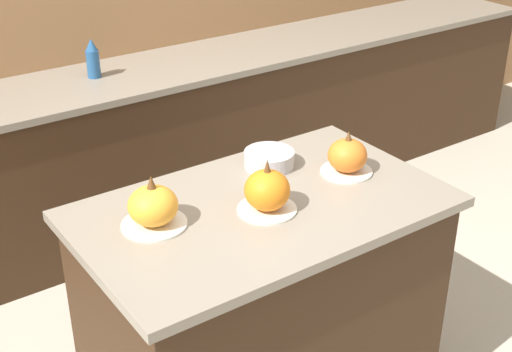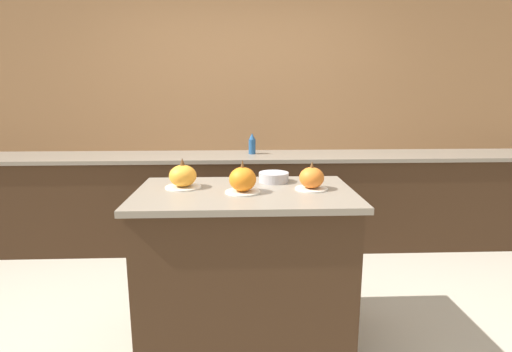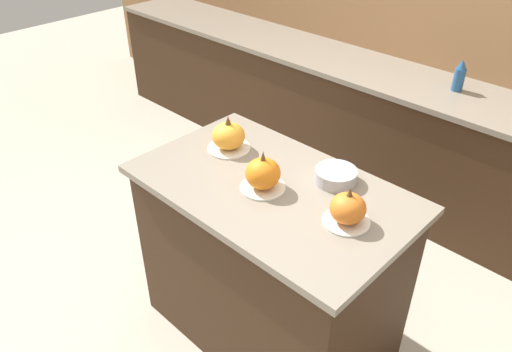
# 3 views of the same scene
# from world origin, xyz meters

# --- Properties ---
(ground_plane) EXTENTS (12.00, 12.00, 0.00)m
(ground_plane) POSITION_xyz_m (0.00, 0.00, 0.00)
(ground_plane) COLOR #BCB29E
(wall_back) EXTENTS (8.00, 0.06, 2.50)m
(wall_back) POSITION_xyz_m (0.00, 1.87, 1.25)
(wall_back) COLOR #9E7047
(wall_back) RESTS_ON ground_plane
(kitchen_island) EXTENTS (1.23, 0.75, 0.94)m
(kitchen_island) POSITION_xyz_m (0.00, 0.00, 0.47)
(kitchen_island) COLOR #382314
(kitchen_island) RESTS_ON ground_plane
(back_counter) EXTENTS (6.00, 0.60, 0.90)m
(back_counter) POSITION_xyz_m (0.00, 1.54, 0.45)
(back_counter) COLOR #382314
(back_counter) RESTS_ON ground_plane
(pumpkin_cake_left) EXTENTS (0.21, 0.21, 0.18)m
(pumpkin_cake_left) POSITION_xyz_m (-0.36, 0.09, 1.00)
(pumpkin_cake_left) COLOR silver
(pumpkin_cake_left) RESTS_ON kitchen_island
(pumpkin_cake_center) EXTENTS (0.20, 0.20, 0.18)m
(pumpkin_cake_center) POSITION_xyz_m (-0.01, -0.04, 1.01)
(pumpkin_cake_center) COLOR silver
(pumpkin_cake_center) RESTS_ON kitchen_island
(pumpkin_cake_right) EXTENTS (0.19, 0.19, 0.16)m
(pumpkin_cake_right) POSITION_xyz_m (0.38, 0.02, 1.00)
(pumpkin_cake_right) COLOR silver
(pumpkin_cake_right) RESTS_ON kitchen_island
(bottle_tall) EXTENTS (0.07, 0.07, 0.20)m
(bottle_tall) POSITION_xyz_m (0.09, 1.59, 1.00)
(bottle_tall) COLOR #235184
(bottle_tall) RESTS_ON back_counter
(mixing_bowl) EXTENTS (0.18, 0.18, 0.06)m
(mixing_bowl) POSITION_xyz_m (0.18, 0.22, 0.97)
(mixing_bowl) COLOR #ADADB2
(mixing_bowl) RESTS_ON kitchen_island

